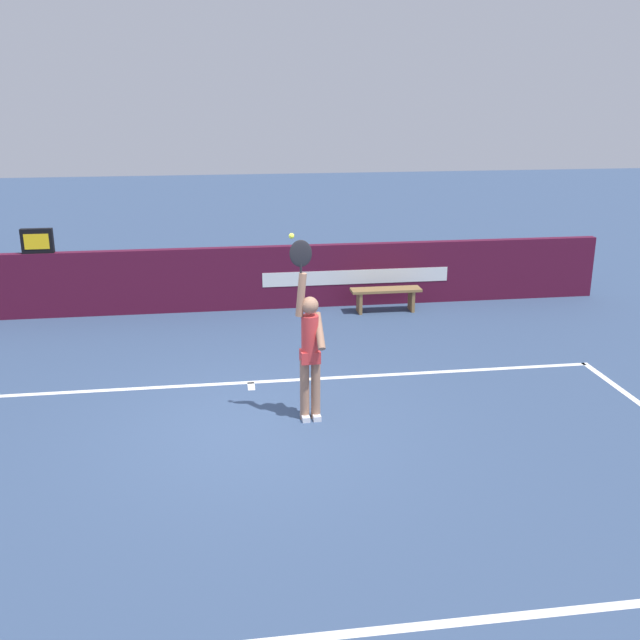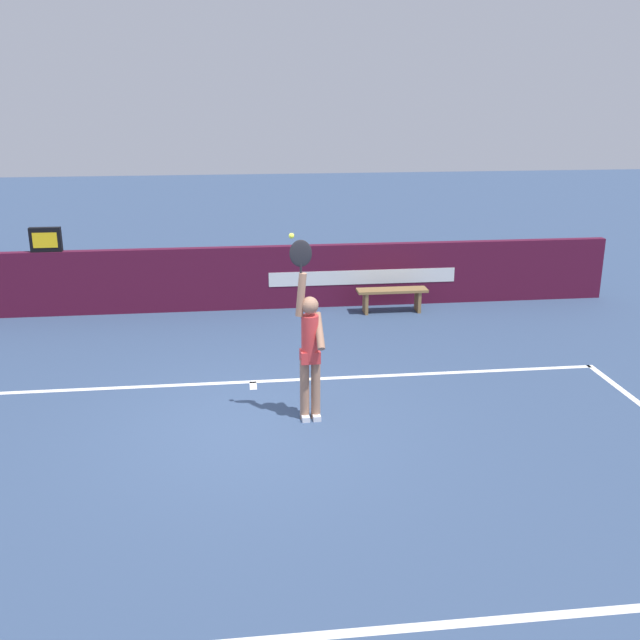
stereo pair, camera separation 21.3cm
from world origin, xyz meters
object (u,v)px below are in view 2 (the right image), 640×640
speed_display (46,240)px  tennis_player (310,347)px  courtside_bench_near (392,295)px  tennis_ball (291,236)px

speed_display → tennis_player: 6.83m
tennis_player → courtside_bench_near: (2.10, 4.62, -0.64)m
tennis_ball → speed_display: bearing=128.9°
speed_display → tennis_ball: size_ratio=8.39×
speed_display → courtside_bench_near: size_ratio=0.42×
tennis_ball → courtside_bench_near: 5.58m
speed_display → tennis_ball: tennis_ball is taller
speed_display → tennis_player: bearing=-49.7°
speed_display → courtside_bench_near: 6.63m
courtside_bench_near → tennis_ball: bearing=-116.6°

